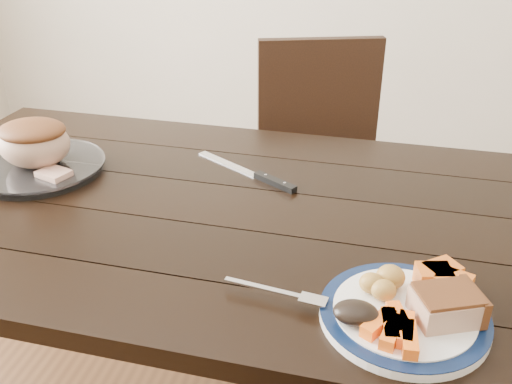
% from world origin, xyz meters
% --- Properties ---
extents(dining_table, '(1.62, 0.94, 0.75)m').
position_xyz_m(dining_table, '(-0.00, 0.00, 0.66)').
color(dining_table, black).
rests_on(dining_table, ground).
extents(chair_far, '(0.53, 0.54, 0.93)m').
position_xyz_m(chair_far, '(0.14, 0.73, 0.52)').
color(chair_far, black).
rests_on(chair_far, ground).
extents(dinner_plate, '(0.27, 0.27, 0.02)m').
position_xyz_m(dinner_plate, '(0.38, -0.30, 0.76)').
color(dinner_plate, white).
rests_on(dinner_plate, dining_table).
extents(plate_rim, '(0.27, 0.27, 0.02)m').
position_xyz_m(plate_rim, '(0.38, -0.30, 0.77)').
color(plate_rim, '#0A1836').
rests_on(plate_rim, dinner_plate).
extents(serving_platter, '(0.31, 0.31, 0.02)m').
position_xyz_m(serving_platter, '(-0.48, 0.06, 0.76)').
color(serving_platter, white).
rests_on(serving_platter, dining_table).
extents(pork_slice, '(0.12, 0.11, 0.04)m').
position_xyz_m(pork_slice, '(0.44, -0.31, 0.79)').
color(pork_slice, tan).
rests_on(pork_slice, dinner_plate).
extents(roasted_potatoes, '(0.07, 0.07, 0.04)m').
position_xyz_m(roasted_potatoes, '(0.35, -0.26, 0.79)').
color(roasted_potatoes, gold).
rests_on(roasted_potatoes, dinner_plate).
extents(carrot_batons, '(0.08, 0.11, 0.02)m').
position_xyz_m(carrot_batons, '(0.37, -0.36, 0.78)').
color(carrot_batons, orange).
rests_on(carrot_batons, dinner_plate).
extents(pumpkin_wedges, '(0.10, 0.09, 0.04)m').
position_xyz_m(pumpkin_wedges, '(0.44, -0.23, 0.79)').
color(pumpkin_wedges, orange).
rests_on(pumpkin_wedges, dinner_plate).
extents(dark_mushroom, '(0.07, 0.05, 0.03)m').
position_xyz_m(dark_mushroom, '(0.31, -0.35, 0.79)').
color(dark_mushroom, black).
rests_on(dark_mushroom, dinner_plate).
extents(fork, '(0.18, 0.04, 0.00)m').
position_xyz_m(fork, '(0.19, -0.30, 0.77)').
color(fork, silver).
rests_on(fork, dinner_plate).
extents(roast_joint, '(0.17, 0.15, 0.11)m').
position_xyz_m(roast_joint, '(-0.48, 0.06, 0.82)').
color(roast_joint, tan).
rests_on(roast_joint, serving_platter).
extents(cut_slice, '(0.08, 0.07, 0.02)m').
position_xyz_m(cut_slice, '(-0.41, 0.01, 0.78)').
color(cut_slice, tan).
rests_on(cut_slice, serving_platter).
extents(carving_knife, '(0.28, 0.19, 0.01)m').
position_xyz_m(carving_knife, '(0.06, 0.14, 0.76)').
color(carving_knife, silver).
rests_on(carving_knife, dining_table).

